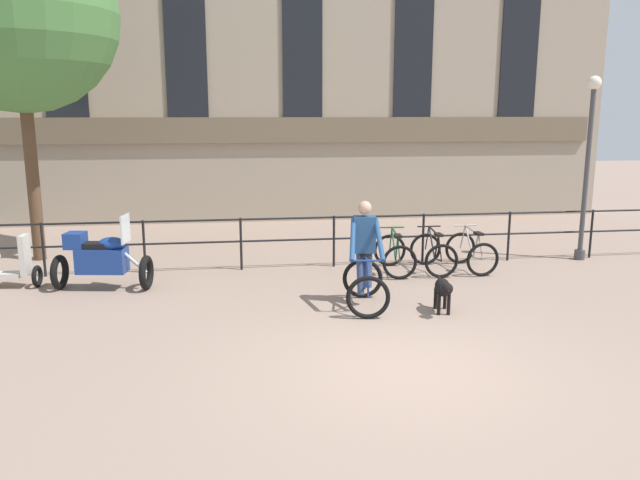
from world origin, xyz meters
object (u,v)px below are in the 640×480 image
(cyclist_with_bike, at_px, (365,260))
(parked_bicycle_near_lamp, at_px, (395,255))
(parked_bicycle_mid_right, at_px, (471,252))
(parked_bicycle_mid_left, at_px, (433,254))
(parked_motorcycle, at_px, (101,259))
(street_lamp, at_px, (588,158))
(dog, at_px, (443,289))

(cyclist_with_bike, bearing_deg, parked_bicycle_near_lamp, 70.16)
(parked_bicycle_mid_right, bearing_deg, cyclist_with_bike, 34.29)
(parked_bicycle_near_lamp, bearing_deg, parked_bicycle_mid_left, -176.05)
(parked_motorcycle, distance_m, street_lamp, 9.85)
(parked_bicycle_mid_right, bearing_deg, street_lamp, -171.69)
(dog, xyz_separation_m, parked_bicycle_mid_left, (0.68, 2.55, -0.04))
(parked_motorcycle, bearing_deg, parked_bicycle_mid_right, -77.61)
(parked_bicycle_mid_left, relative_size, parked_bicycle_mid_right, 0.98)
(parked_bicycle_mid_left, bearing_deg, street_lamp, -170.40)
(dog, bearing_deg, parked_motorcycle, 167.38)
(parked_motorcycle, xyz_separation_m, parked_bicycle_mid_left, (6.24, 0.41, -0.20))
(cyclist_with_bike, distance_m, parked_motorcycle, 4.70)
(cyclist_with_bike, relative_size, street_lamp, 0.44)
(dog, bearing_deg, cyclist_with_bike, 161.77)
(parked_bicycle_mid_left, xyz_separation_m, street_lamp, (3.44, 0.53, 1.80))
(dog, bearing_deg, parked_bicycle_near_lamp, 100.90)
(parked_bicycle_near_lamp, bearing_deg, dog, 96.43)
(parked_bicycle_mid_right, xyz_separation_m, street_lamp, (2.65, 0.53, 1.80))
(cyclist_with_bike, distance_m, parked_bicycle_mid_left, 2.72)
(cyclist_with_bike, height_order, dog, cyclist_with_bike)
(parked_motorcycle, distance_m, parked_bicycle_mid_left, 6.25)
(cyclist_with_bike, relative_size, parked_bicycle_mid_right, 1.49)
(parked_bicycle_near_lamp, bearing_deg, cyclist_with_bike, 66.60)
(cyclist_with_bike, bearing_deg, street_lamp, 33.12)
(cyclist_with_bike, height_order, parked_bicycle_near_lamp, cyclist_with_bike)
(parked_bicycle_near_lamp, height_order, street_lamp, street_lamp)
(cyclist_with_bike, relative_size, dog, 1.99)
(parked_bicycle_mid_left, bearing_deg, parked_bicycle_near_lamp, 0.78)
(dog, distance_m, parked_bicycle_mid_left, 2.64)
(dog, xyz_separation_m, parked_bicycle_near_lamp, (-0.11, 2.55, -0.04))
(parked_bicycle_near_lamp, xyz_separation_m, parked_bicycle_mid_right, (1.57, -0.00, 0.00))
(parked_motorcycle, bearing_deg, parked_bicycle_mid_left, -77.19)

